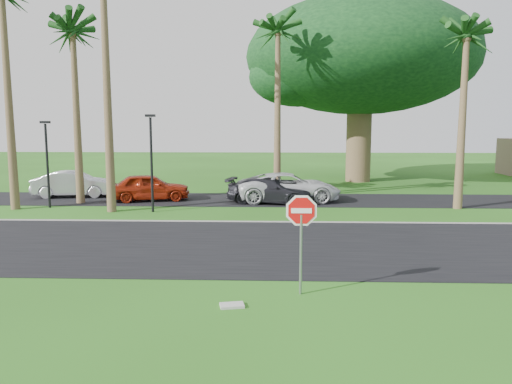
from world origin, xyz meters
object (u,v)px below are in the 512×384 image
object	(u,v)px
car_red	(149,187)
car_dark	(270,191)
stop_sign_near	(301,224)
car_minivan	(289,187)
car_silver	(74,184)

from	to	relation	value
car_red	car_dark	world-z (taller)	car_red
stop_sign_near	car_dark	world-z (taller)	stop_sign_near
car_minivan	car_red	bearing A→B (deg)	84.29
stop_sign_near	car_dark	xyz separation A→B (m)	(-0.88, 14.32, -1.11)
stop_sign_near	car_red	world-z (taller)	stop_sign_near
car_silver	car_red	xyz separation A→B (m)	(4.68, -1.25, 0.00)
car_silver	car_red	distance (m)	4.85
stop_sign_near	car_minivan	size ratio (longest dim) A/B	0.47
car_silver	car_red	bearing A→B (deg)	-114.00
car_silver	car_dark	size ratio (longest dim) A/B	0.98
stop_sign_near	car_silver	size ratio (longest dim) A/B	0.58
car_silver	car_dark	xyz separation A→B (m)	(11.34, -1.85, -0.08)
car_red	car_minivan	xyz separation A→B (m)	(7.64, -0.01, 0.03)
car_silver	car_minivan	bearing A→B (deg)	-104.89
car_silver	stop_sign_near	bearing A→B (deg)	-151.97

